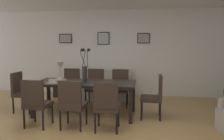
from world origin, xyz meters
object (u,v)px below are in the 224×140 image
Objects in this scene: dining_chair_near_left at (36,101)px; table_lamp at (60,67)px; dining_chair_mid_right at (120,86)px; dining_table at (85,85)px; dining_chair_head_east at (155,94)px; dining_chair_near_right at (71,84)px; bowl_near_right at (60,78)px; framed_picture_right at (144,38)px; framed_picture_left at (65,39)px; dining_chair_head_west at (22,90)px; side_table at (61,88)px; dining_chair_far_left at (72,102)px; bowl_near_left at (52,81)px; centerpiece_vase at (85,69)px; framed_picture_center at (103,38)px; dining_chair_mid_left at (107,104)px; sofa at (98,88)px; dining_chair_far_right at (95,85)px.

dining_chair_near_left is 2.61m from table_lamp.
table_lamp is (-1.88, 0.74, 0.38)m from dining_chair_mid_right.
dining_chair_head_east is (1.52, 0.01, -0.16)m from dining_table.
dining_table is at bearing -179.74° from dining_chair_head_east.
dining_chair_near_right is (0.04, 1.79, 0.00)m from dining_chair_near_left.
bowl_near_right is 2.86m from framed_picture_right.
dining_chair_mid_right is 2.23× the size of framed_picture_left.
dining_chair_head_west is 1.77× the size of side_table.
bowl_near_left is at bearing 135.04° from dining_chair_far_left.
dining_chair_head_east is at bearing -5.36° from bowl_near_right.
centerpiece_vase is (-1.51, -0.01, 0.51)m from dining_chair_head_east.
centerpiece_vase reaches higher than dining_chair_head_west.
dining_table is at bearing -124.65° from centerpiece_vase.
dining_chair_far_left is at bearing -89.95° from framed_picture_center.
dining_chair_head_east is at bearing 0.21° from centerpiece_vase.
dining_chair_near_right is 1.80× the size of table_lamp.
table_lamp is at bearing 111.11° from bowl_near_right.
dining_chair_mid_right is 5.41× the size of bowl_near_left.
dining_chair_mid_left reaches higher than bowl_near_right.
dining_chair_near_left is 1.00× the size of dining_chair_mid_right.
framed_picture_left is at bearing 180.00° from framed_picture_right.
side_table is at bearing 126.58° from dining_table.
dining_chair_far_left is 2.54m from sofa.
dining_chair_head_west is at bearing -131.02° from sofa.
framed_picture_center is 1.03× the size of framed_picture_right.
bowl_near_left is at bearing -76.56° from framed_picture_left.
side_table is 1.98m from framed_picture_center.
dining_chair_mid_left reaches higher than side_table.
bowl_near_left is at bearing -174.28° from dining_chair_head_east.
side_table is 1.26× the size of framed_picture_left.
framed_picture_center is (0.66, 2.35, 0.96)m from bowl_near_left.
framed_picture_center reaches higher than dining_chair_mid_right.
dining_chair_near_right is 1.85m from framed_picture_left.
dining_chair_mid_left and dining_chair_head_east have the same top height.
dining_chair_far_right is at bearing 89.43° from dining_chair_far_left.
framed_picture_left is at bearing 103.44° from bowl_near_left.
dining_table is at bearing 52.65° from dining_chair_near_left.
dining_table is 0.35m from centerpiece_vase.
framed_picture_right reaches higher than side_table.
table_lamp is at bearing 149.27° from dining_chair_head_east.
side_table is at bearing 158.57° from dining_chair_mid_right.
dining_chair_far_right is at bearing -45.02° from framed_picture_left.
bowl_near_left is 0.33× the size of side_table.
dining_chair_mid_left and dining_chair_mid_right have the same top height.
dining_chair_mid_left is 1.73m from bowl_near_right.
sofa is at bearing -22.55° from framed_picture_left.
framed_picture_left reaches higher than dining_table.
table_lamp reaches higher than dining_chair_mid_right.
dining_chair_mid_right is 1.09m from sofa.
framed_picture_center reaches higher than dining_chair_head_west.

